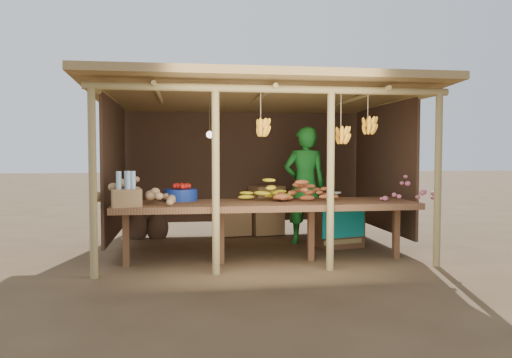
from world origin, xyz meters
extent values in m
plane|color=brown|center=(0.00, 0.00, 0.00)|extent=(60.00, 60.00, 0.00)
cylinder|color=#A18B53|center=(-2.10, -1.50, 1.10)|extent=(0.09, 0.09, 2.20)
cylinder|color=#A18B53|center=(2.10, -1.50, 1.10)|extent=(0.09, 0.09, 2.20)
cylinder|color=#A18B53|center=(-2.10, 1.50, 1.10)|extent=(0.09, 0.09, 2.20)
cylinder|color=#A18B53|center=(2.10, 1.50, 1.10)|extent=(0.09, 0.09, 2.20)
cylinder|color=#A18B53|center=(-0.70, -1.50, 1.10)|extent=(0.09, 0.09, 2.20)
cylinder|color=#A18B53|center=(0.70, -1.50, 1.10)|extent=(0.09, 0.09, 2.20)
cylinder|color=#A18B53|center=(0.00, -1.50, 2.20)|extent=(4.40, 0.09, 0.09)
cylinder|color=#A18B53|center=(0.00, 1.50, 2.20)|extent=(4.40, 0.09, 0.09)
cube|color=#A6844D|center=(0.00, 0.00, 2.29)|extent=(4.70, 3.50, 0.28)
cube|color=#442D1F|center=(0.00, 1.48, 1.21)|extent=(4.20, 0.04, 1.98)
cube|color=#442D1F|center=(-2.08, 0.20, 1.21)|extent=(0.04, 2.40, 1.98)
cube|color=#442D1F|center=(2.08, 0.20, 1.21)|extent=(0.04, 2.40, 1.98)
cube|color=brown|center=(0.00, -0.95, 0.76)|extent=(3.90, 1.05, 0.08)
cube|color=brown|center=(-1.80, -0.95, 0.36)|extent=(0.08, 0.08, 0.72)
cube|color=brown|center=(-0.60, -0.95, 0.36)|extent=(0.08, 0.08, 0.72)
cube|color=brown|center=(0.60, -0.95, 0.36)|extent=(0.08, 0.08, 0.72)
cube|color=brown|center=(1.80, -0.95, 0.36)|extent=(0.08, 0.08, 0.72)
cylinder|color=navy|center=(-1.11, -0.61, 0.88)|extent=(0.44, 0.44, 0.16)
cube|color=olive|center=(-1.75, -1.31, 0.91)|extent=(0.38, 0.33, 0.21)
imported|color=#1A7523|center=(0.84, 0.34, 0.93)|extent=(0.69, 0.47, 1.85)
cube|color=brown|center=(1.27, 0.01, 0.30)|extent=(0.77, 0.69, 0.60)
cube|color=#0D948F|center=(1.27, 0.01, 0.63)|extent=(0.85, 0.78, 0.06)
cube|color=olive|center=(0.36, 1.20, 0.23)|extent=(0.61, 0.54, 0.42)
cube|color=olive|center=(0.36, 1.20, 0.65)|extent=(0.61, 0.54, 0.42)
cube|color=olive|center=(-0.22, 1.20, 0.23)|extent=(0.61, 0.54, 0.42)
ellipsoid|color=#442D1F|center=(-1.86, 1.16, 0.22)|extent=(0.38, 0.38, 0.51)
ellipsoid|color=#442D1F|center=(-1.52, 1.16, 0.22)|extent=(0.38, 0.38, 0.51)
camera|label=1|loc=(-1.08, -7.37, 1.44)|focal=35.00mm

